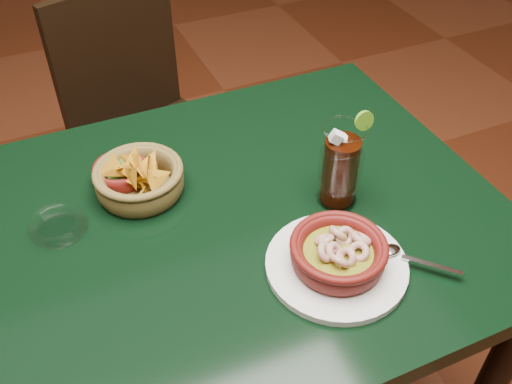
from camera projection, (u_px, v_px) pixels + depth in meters
name	position (u px, v px, depth m)	size (l,w,h in m)	color
dining_table	(185.00, 267.00, 1.09)	(1.20, 0.80, 0.75)	black
dining_chair	(147.00, 128.00, 1.71)	(0.51, 0.51, 0.89)	black
shrimp_plate	(338.00, 256.00, 0.94)	(0.30, 0.24, 0.07)	silver
chip_basket	(139.00, 180.00, 1.08)	(0.20, 0.20, 0.13)	brown
guacamole_ramekin	(121.00, 172.00, 1.11)	(0.13, 0.13, 0.04)	#500F0C
cola_drink	(341.00, 166.00, 1.03)	(0.17, 0.17, 0.19)	white
glass_ashtray	(59.00, 226.00, 1.02)	(0.11, 0.11, 0.03)	white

